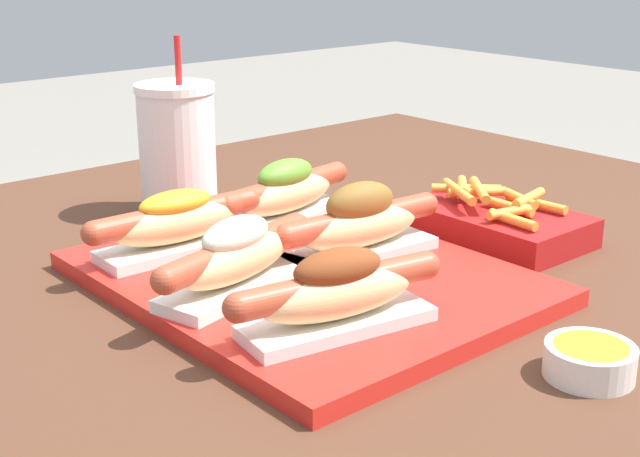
# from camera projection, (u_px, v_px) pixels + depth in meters

# --- Properties ---
(serving_tray) EXTENTS (0.44, 0.35, 0.02)m
(serving_tray) POSITION_uv_depth(u_px,v_px,m) (305.00, 278.00, 0.91)
(serving_tray) COLOR red
(serving_tray) RESTS_ON patio_table
(hot_dog_0) EXTENTS (0.06, 0.21, 0.07)m
(hot_dog_0) POSITION_uv_depth(u_px,v_px,m) (176.00, 223.00, 0.94)
(hot_dog_0) COLOR white
(hot_dog_0) RESTS_ON serving_tray
(hot_dog_1) EXTENTS (0.10, 0.21, 0.07)m
(hot_dog_1) POSITION_uv_depth(u_px,v_px,m) (236.00, 257.00, 0.84)
(hot_dog_1) COLOR white
(hot_dog_1) RESTS_ON serving_tray
(hot_dog_2) EXTENTS (0.09, 0.21, 0.07)m
(hot_dog_2) POSITION_uv_depth(u_px,v_px,m) (337.00, 292.00, 0.76)
(hot_dog_2) COLOR white
(hot_dog_2) RESTS_ON serving_tray
(hot_dog_3) EXTENTS (0.08, 0.21, 0.07)m
(hot_dog_3) POSITION_uv_depth(u_px,v_px,m) (285.00, 193.00, 1.05)
(hot_dog_3) COLOR white
(hot_dog_3) RESTS_ON serving_tray
(hot_dog_4) EXTENTS (0.07, 0.21, 0.08)m
(hot_dog_4) POSITION_uv_depth(u_px,v_px,m) (360.00, 224.00, 0.93)
(hot_dog_4) COLOR white
(hot_dog_4) RESTS_ON serving_tray
(sauce_bowl) EXTENTS (0.07, 0.07, 0.03)m
(sauce_bowl) POSITION_uv_depth(u_px,v_px,m) (590.00, 359.00, 0.72)
(sauce_bowl) COLOR white
(sauce_bowl) RESTS_ON patio_table
(drink_cup) EXTENTS (0.10, 0.10, 0.23)m
(drink_cup) POSITION_uv_depth(u_px,v_px,m) (177.00, 149.00, 1.13)
(drink_cup) COLOR white
(drink_cup) RESTS_ON patio_table
(fries_basket) EXTENTS (0.20, 0.13, 0.06)m
(fries_basket) POSITION_uv_depth(u_px,v_px,m) (497.00, 221.00, 1.05)
(fries_basket) COLOR #B21919
(fries_basket) RESTS_ON patio_table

